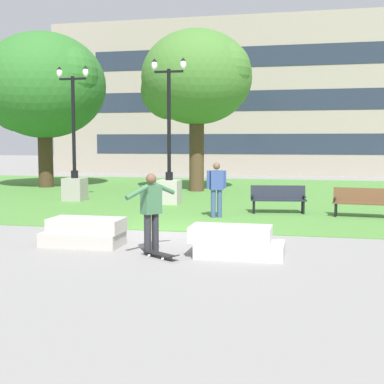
# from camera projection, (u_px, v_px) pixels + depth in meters

# --- Properties ---
(ground_plane) EXTENTS (140.00, 140.00, 0.00)m
(ground_plane) POSITION_uv_depth(u_px,v_px,m) (172.00, 232.00, 14.09)
(ground_plane) COLOR gray
(grass_lawn) EXTENTS (40.00, 20.00, 0.02)m
(grass_lawn) POSITION_uv_depth(u_px,v_px,m) (228.00, 195.00, 23.82)
(grass_lawn) COLOR #4C8438
(grass_lawn) RESTS_ON ground
(concrete_block_center) EXTENTS (1.83, 0.90, 0.64)m
(concrete_block_center) POSITION_uv_depth(u_px,v_px,m) (84.00, 233.00, 12.15)
(concrete_block_center) COLOR #B2ADA3
(concrete_block_center) RESTS_ON ground
(concrete_block_left) EXTENTS (1.92, 0.90, 0.64)m
(concrete_block_left) POSITION_uv_depth(u_px,v_px,m) (236.00, 242.00, 10.98)
(concrete_block_left) COLOR #BCB7B2
(concrete_block_left) RESTS_ON ground
(person_skateboarder) EXTENTS (0.71, 1.43, 1.71)m
(person_skateboarder) POSITION_uv_depth(u_px,v_px,m) (151.00, 208.00, 11.20)
(person_skateboarder) COLOR #28282D
(person_skateboarder) RESTS_ON ground
(skateboard) EXTENTS (0.95, 0.75, 0.14)m
(skateboard) POSITION_uv_depth(u_px,v_px,m) (160.00, 254.00, 10.92)
(skateboard) COLOR black
(skateboard) RESTS_ON ground
(park_bench_near_left) EXTENTS (1.86, 0.79, 0.90)m
(park_bench_near_left) POSITION_uv_depth(u_px,v_px,m) (278.00, 197.00, 17.61)
(park_bench_near_left) COLOR #1E232D
(park_bench_near_left) RESTS_ON grass_lawn
(park_bench_near_right) EXTENTS (1.85, 0.72, 0.90)m
(park_bench_near_right) POSITION_uv_depth(u_px,v_px,m) (363.00, 201.00, 16.65)
(park_bench_near_right) COLOR brown
(park_bench_near_right) RESTS_ON grass_lawn
(lamp_post_center) EXTENTS (1.32, 0.80, 5.30)m
(lamp_post_center) POSITION_uv_depth(u_px,v_px,m) (75.00, 174.00, 21.27)
(lamp_post_center) COLOR gray
(lamp_post_center) RESTS_ON grass_lawn
(lamp_post_left) EXTENTS (1.32, 0.80, 5.43)m
(lamp_post_left) POSITION_uv_depth(u_px,v_px,m) (169.00, 175.00, 20.16)
(lamp_post_left) COLOR #ADA89E
(lamp_post_left) RESTS_ON grass_lawn
(tree_far_left) EXTENTS (6.60, 6.29, 7.87)m
(tree_far_left) POSITION_uv_depth(u_px,v_px,m) (43.00, 87.00, 27.25)
(tree_far_left) COLOR #42301E
(tree_far_left) RESTS_ON grass_lawn
(tree_near_left) EXTENTS (5.44, 5.18, 7.56)m
(tree_near_left) POSITION_uv_depth(u_px,v_px,m) (195.00, 79.00, 25.02)
(tree_near_left) COLOR #4C3823
(tree_near_left) RESTS_ON grass_lawn
(person_bystander_near_lawn) EXTENTS (0.62, 0.38, 1.71)m
(person_bystander_near_lawn) POSITION_uv_depth(u_px,v_px,m) (216.00, 187.00, 16.51)
(person_bystander_near_lawn) COLOR #384C7A
(person_bystander_near_lawn) RESTS_ON grass_lawn
(building_facade_distant) EXTENTS (27.98, 1.03, 11.07)m
(building_facade_distant) POSITION_uv_depth(u_px,v_px,m) (238.00, 97.00, 37.71)
(building_facade_distant) COLOR gray
(building_facade_distant) RESTS_ON ground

